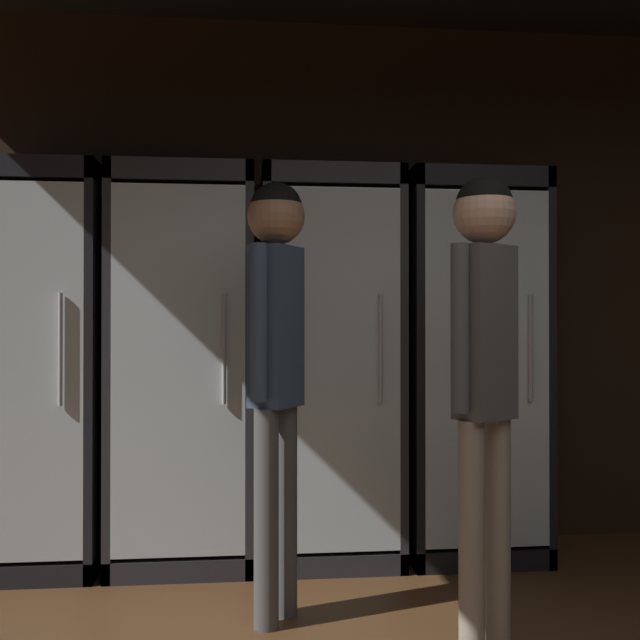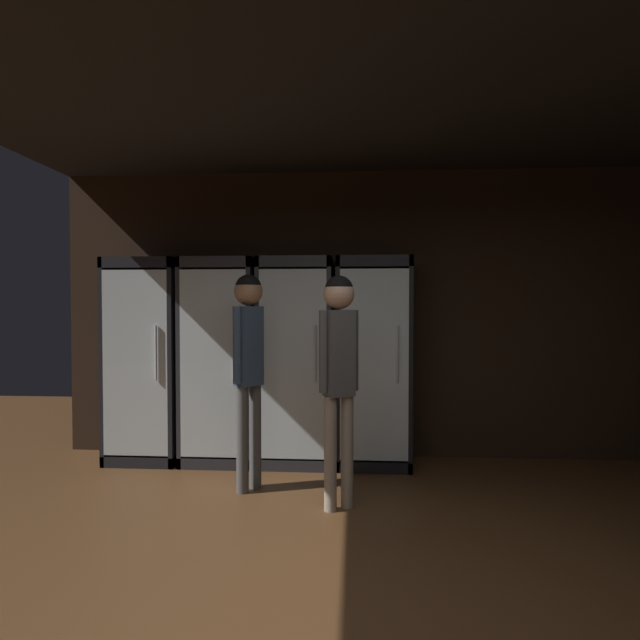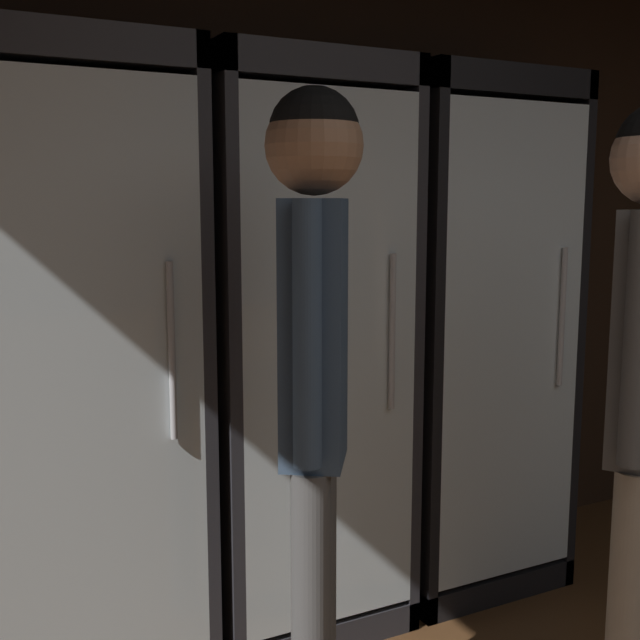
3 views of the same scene
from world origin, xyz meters
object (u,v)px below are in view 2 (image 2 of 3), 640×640
object	(u,v)px
cooler_right	(373,364)
shopper_far	(249,350)
cooler_far_left	(149,362)
shopper_near	(339,356)
cooler_center	(297,362)
cooler_left	(222,363)

from	to	relation	value
cooler_right	shopper_far	world-z (taller)	cooler_right
cooler_far_left	shopper_far	world-z (taller)	cooler_far_left
shopper_far	shopper_near	bearing A→B (deg)	-24.94
shopper_far	cooler_center	bearing A→B (deg)	69.01
cooler_left	cooler_far_left	bearing A→B (deg)	-179.89
cooler_right	cooler_center	bearing A→B (deg)	179.87
cooler_right	shopper_near	world-z (taller)	cooler_right
cooler_center	cooler_right	size ratio (longest dim) A/B	1.00
shopper_far	cooler_far_left	bearing A→B (deg)	145.74
cooler_right	shopper_near	distance (m)	1.17
cooler_left	cooler_right	bearing A→B (deg)	-0.07
cooler_center	cooler_right	bearing A→B (deg)	-0.13
cooler_right	shopper_near	size ratio (longest dim) A/B	1.13
cooler_far_left	shopper_far	xyz separation A→B (m)	(1.14, -0.78, 0.19)
cooler_far_left	cooler_center	size ratio (longest dim) A/B	1.00
cooler_far_left	cooler_center	world-z (taller)	same
cooler_right	shopper_far	xyz separation A→B (m)	(-1.02, -0.78, 0.19)
shopper_near	shopper_far	world-z (taller)	shopper_far
shopper_near	shopper_far	distance (m)	0.81
cooler_right	shopper_far	bearing A→B (deg)	-142.64
cooler_center	cooler_far_left	bearing A→B (deg)	-179.95
cooler_center	cooler_right	world-z (taller)	same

